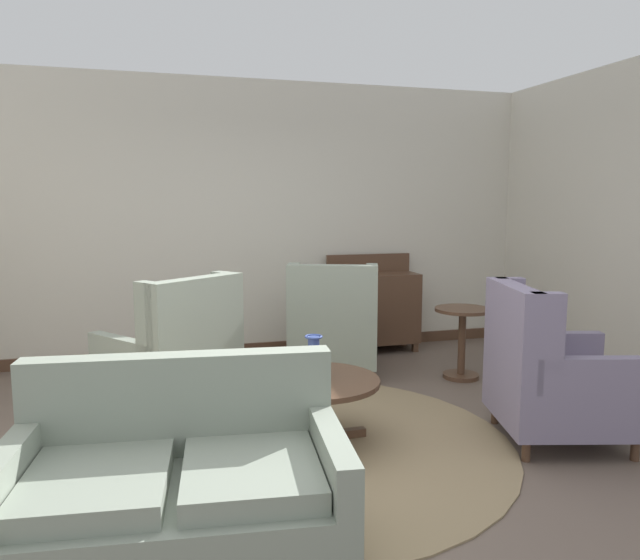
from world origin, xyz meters
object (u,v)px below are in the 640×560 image
Objects in this scene: armchair_beside_settee at (333,329)px; porcelain_vase at (314,359)px; settee at (178,487)px; armchair_far_left at (550,377)px; armchair_back_corner at (176,357)px; coffee_table at (316,391)px; sideboard at (373,307)px; side_table at (462,336)px.

porcelain_vase is at bearing 87.94° from armchair_beside_settee.
armchair_far_left is at bearing 23.99° from settee.
armchair_far_left is 2.14m from armchair_beside_settee.
armchair_far_left is 0.93× the size of armchair_back_corner.
armchair_beside_settee is (0.60, 1.51, 0.08)m from coffee_table.
armchair_back_corner reaches higher than armchair_beside_settee.
sideboard is at bearing 63.40° from settee.
porcelain_vase is at bearing 104.27° from coffee_table.
armchair_back_corner is 2.63m from side_table.
sideboard is at bearing 175.88° from armchair_back_corner.
armchair_beside_settee is at bearing 66.43° from settee.
armchair_far_left reaches higher than armchair_back_corner.
coffee_table is at bearing 98.79° from armchair_back_corner.
settee reaches higher than porcelain_vase.
armchair_back_corner is (-0.89, 0.86, 0.08)m from coffee_table.
side_table is at bearing 46.90° from settee.
coffee_table is 0.80× the size of armchair_beside_settee.
sideboard is (-0.43, 1.18, 0.09)m from side_table.
armchair_back_corner is at bearing 43.62° from armchair_beside_settee.
porcelain_vase is 0.27× the size of armchair_far_left.
side_table is (1.74, 1.07, -0.18)m from porcelain_vase.
sideboard is (2.28, 3.47, 0.10)m from settee.
settee is 3.55m from side_table.
sideboard reaches higher than porcelain_vase.
side_table is 0.63× the size of sideboard.
sideboard reaches higher than settee.
armchair_far_left reaches higher than settee.
armchair_far_left is at bearing -84.42° from sideboard.
settee is (-0.97, -1.22, -0.20)m from porcelain_vase.
coffee_table is 0.22m from porcelain_vase.
side_table is at bearing 9.04° from armchair_far_left.
side_table is at bearing 31.52° from porcelain_vase.
porcelain_vase is at bearing 58.27° from settee.
side_table is (2.62, 0.23, -0.05)m from armchair_back_corner.
sideboard is at bearing 109.94° from side_table.
porcelain_vase is 0.28× the size of sideboard.
coffee_table is 0.73× the size of armchair_back_corner.
armchair_beside_settee reaches higher than sideboard.
coffee_table is at bearing -75.73° from porcelain_vase.
coffee_table is 0.82× the size of sideboard.
settee reaches higher than coffee_table.
armchair_beside_settee reaches higher than settee.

